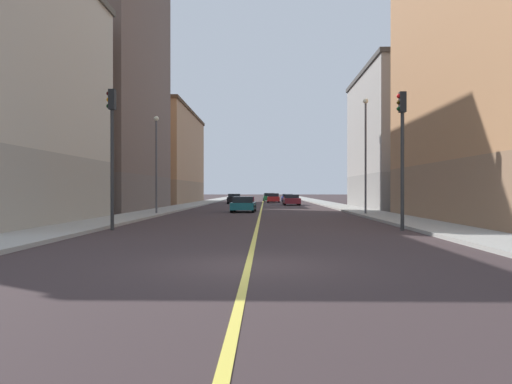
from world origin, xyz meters
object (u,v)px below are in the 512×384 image
(traffic_light_left_near, at_px, (402,141))
(street_lamp_left_near, at_px, (366,145))
(car_blue, at_px, (287,198))
(street_lamp_right_near, at_px, (156,154))
(car_black, at_px, (234,199))
(car_teal, at_px, (244,204))
(traffic_light_right_near, at_px, (112,140))
(car_green, at_px, (269,197))
(building_left_mid, at_px, (405,140))
(car_maroon, at_px, (291,200))
(car_red, at_px, (273,198))
(building_left_near, at_px, (508,17))
(building_right_midblock, at_px, (104,78))
(building_right_distant, at_px, (162,157))

(traffic_light_left_near, xyz_separation_m, street_lamp_left_near, (1.02, 13.00, 1.02))
(street_lamp_left_near, bearing_deg, car_blue, 94.65)
(street_lamp_right_near, relative_size, car_blue, 1.52)
(car_black, bearing_deg, car_teal, -84.64)
(traffic_light_right_near, distance_m, car_green, 56.59)
(building_left_mid, height_order, car_maroon, building_left_mid)
(traffic_light_left_near, distance_m, car_maroon, 37.60)
(street_lamp_right_near, xyz_separation_m, car_red, (8.97, 36.46, -3.72))
(car_blue, bearing_deg, car_green, -162.19)
(street_lamp_right_near, relative_size, car_green, 1.58)
(traffic_light_right_near, distance_m, car_maroon, 38.79)
(street_lamp_right_near, distance_m, car_black, 30.57)
(building_left_mid, height_order, car_teal, building_left_mid)
(street_lamp_left_near, relative_size, car_red, 1.84)
(car_green, distance_m, car_maroon, 18.84)
(car_teal, bearing_deg, car_black, 95.36)
(street_lamp_right_near, bearing_deg, street_lamp_left_near, -1.52)
(street_lamp_left_near, bearing_deg, building_left_near, -47.62)
(street_lamp_left_near, bearing_deg, car_red, 99.12)
(car_black, bearing_deg, car_blue, 60.42)
(building_left_near, xyz_separation_m, car_maroon, (-10.44, 31.43, -10.80))
(building_right_midblock, relative_size, building_right_distant, 0.95)
(building_right_distant, distance_m, car_maroon, 20.41)
(building_right_distant, relative_size, street_lamp_right_near, 3.55)
(building_left_mid, height_order, street_lamp_left_near, building_left_mid)
(car_red, bearing_deg, traffic_light_right_near, -99.10)
(car_teal, height_order, car_maroon, car_maroon)
(building_left_near, distance_m, car_teal, 22.62)
(building_left_near, xyz_separation_m, car_blue, (-10.05, 51.05, -10.85))
(traffic_light_left_near, relative_size, street_lamp_left_near, 0.76)
(traffic_light_left_near, xyz_separation_m, car_red, (-4.90, 49.85, -3.29))
(building_right_midblock, xyz_separation_m, car_red, (15.45, 28.37, -11.04))
(car_red, bearing_deg, building_left_mid, -62.18)
(building_left_near, bearing_deg, street_lamp_left_near, 132.38)
(traffic_light_left_near, height_order, car_maroon, traffic_light_left_near)
(building_left_near, xyz_separation_m, street_lamp_right_near, (-21.37, 7.50, -7.05))
(traffic_light_left_near, height_order, car_teal, traffic_light_left_near)
(car_red, bearing_deg, street_lamp_right_near, -103.83)
(building_left_near, distance_m, street_lamp_left_near, 11.58)
(traffic_light_right_near, relative_size, car_maroon, 1.38)
(traffic_light_left_near, bearing_deg, car_black, 103.17)
(traffic_light_left_near, height_order, car_red, traffic_light_left_near)
(traffic_light_right_near, bearing_deg, car_teal, 74.76)
(building_left_mid, distance_m, building_right_distant, 34.26)
(car_teal, bearing_deg, building_left_mid, 27.00)
(traffic_light_left_near, bearing_deg, car_teal, 112.92)
(car_blue, bearing_deg, street_lamp_left_near, -85.35)
(building_right_midblock, bearing_deg, building_left_near, -29.22)
(building_left_near, relative_size, building_right_midblock, 0.98)
(street_lamp_left_near, distance_m, car_teal, 11.32)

